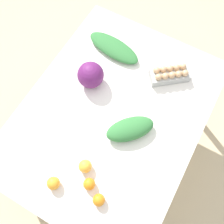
# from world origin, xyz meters

# --- Properties ---
(ground_plane) EXTENTS (8.00, 8.00, 0.00)m
(ground_plane) POSITION_xyz_m (0.00, 0.00, 0.00)
(ground_plane) COLOR #C6B289
(dining_table) EXTENTS (1.43, 1.08, 0.74)m
(dining_table) POSITION_xyz_m (0.00, 0.00, 0.66)
(dining_table) COLOR silver
(dining_table) RESTS_ON ground_plane
(cabbage_purple) EXTENTS (0.17, 0.17, 0.17)m
(cabbage_purple) POSITION_xyz_m (0.13, 0.23, 0.82)
(cabbage_purple) COLOR #601E5B
(cabbage_purple) RESTS_ON dining_table
(egg_carton) EXTENTS (0.25, 0.27, 0.09)m
(egg_carton) POSITION_xyz_m (0.41, -0.20, 0.78)
(egg_carton) COLOR #A8A8A3
(egg_carton) RESTS_ON dining_table
(greens_bunch_chard) EXTENTS (0.31, 0.30, 0.09)m
(greens_bunch_chard) POSITION_xyz_m (-0.05, -0.15, 0.79)
(greens_bunch_chard) COLOR #337538
(greens_bunch_chard) RESTS_ON dining_table
(greens_bunch_dandelion) EXTENTS (0.20, 0.41, 0.06)m
(greens_bunch_dandelion) POSITION_xyz_m (0.42, 0.22, 0.77)
(greens_bunch_dandelion) COLOR #337538
(greens_bunch_dandelion) RESTS_ON dining_table
(orange_0) EXTENTS (0.07, 0.07, 0.07)m
(orange_0) POSITION_xyz_m (-0.44, -0.10, 0.77)
(orange_0) COLOR orange
(orange_0) RESTS_ON dining_table
(orange_1) EXTENTS (0.08, 0.08, 0.08)m
(orange_1) POSITION_xyz_m (-0.37, -0.03, 0.78)
(orange_1) COLOR #F9A833
(orange_1) RESTS_ON dining_table
(orange_2) EXTENTS (0.07, 0.07, 0.07)m
(orange_2) POSITION_xyz_m (-0.53, 0.07, 0.78)
(orange_2) COLOR orange
(orange_2) RESTS_ON dining_table
(orange_3) EXTENTS (0.07, 0.07, 0.07)m
(orange_3) POSITION_xyz_m (-0.49, -0.19, 0.77)
(orange_3) COLOR orange
(orange_3) RESTS_ON dining_table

